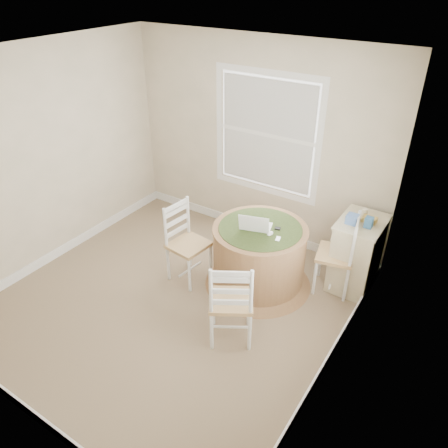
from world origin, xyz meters
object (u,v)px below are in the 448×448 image
Objects in this scene: chair_near at (231,300)px; corner_chest at (356,254)px; chair_right at (336,254)px; laptop at (256,226)px; chair_left at (189,245)px; round_table at (259,254)px.

chair_near is 1.10× the size of corner_chest.
laptop is (-0.80, -0.42, 0.32)m from chair_right.
chair_right is at bearing -169.85° from laptop.
chair_left is 1.00× the size of chair_near.
laptop is (-0.04, -0.03, 0.38)m from round_table.
round_table is at bearing -75.38° from chair_right.
chair_left is 1.00× the size of chair_right.
chair_right is (1.49, 0.75, 0.00)m from chair_left.
chair_left and chair_right have the same top height.
corner_chest is (1.67, 0.95, -0.04)m from chair_left.
corner_chest is (0.74, 1.49, -0.04)m from chair_near.
chair_near reaches higher than round_table.
round_table is 0.92m from chair_near.
laptop is 1.21m from corner_chest.
round_table is 0.82m from chair_left.
chair_left is at bearing 8.16° from laptop.
round_table is 1.31× the size of chair_left.
chair_left is 1.67m from chair_right.
chair_right is 2.35× the size of laptop.
round_table is 0.85m from chair_right.
chair_left is at bearing -150.29° from corner_chest.
chair_left is 2.35× the size of laptop.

